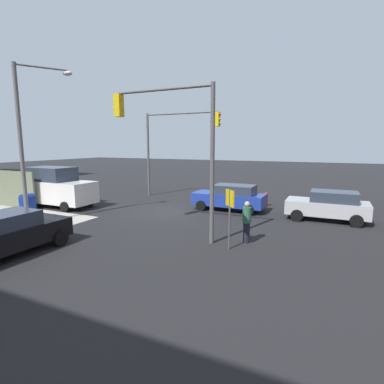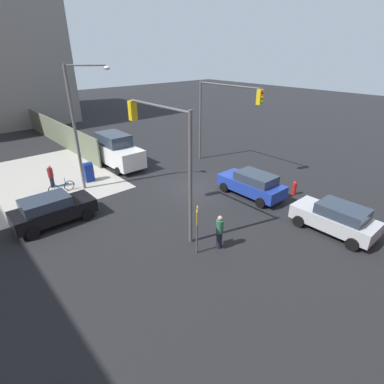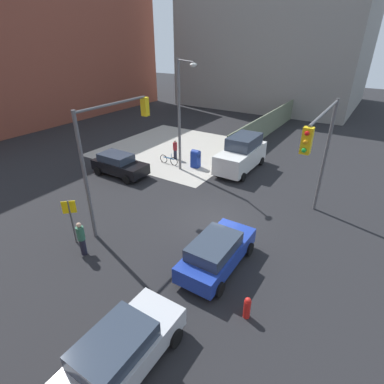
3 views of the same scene
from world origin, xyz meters
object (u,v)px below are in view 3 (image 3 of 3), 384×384
Objects in this scene: smokestack at (129,48)px; mailbox_blue at (196,158)px; fire_hydrant at (247,307)px; traffic_signal_nw_corner at (111,142)px; pedestrian_waiting at (175,149)px; sedan_blue at (217,252)px; van_white_delivery at (242,154)px; sedan_silver at (122,350)px; bicycle_leaning_on_fence at (169,160)px; street_lamp_corner at (181,109)px; pedestrian_crossing at (81,238)px; traffic_signal_se_corner at (321,146)px; hatchback_black at (119,164)px.

mailbox_blue is (-20.13, -25.00, -6.94)m from smokestack.
traffic_signal_nw_corner is at bearing 74.80° from fire_hydrant.
traffic_signal_nw_corner is 9.65m from mailbox_blue.
sedan_blue is at bearing 8.17° from pedestrian_waiting.
smokestack reaches higher than van_white_delivery.
bicycle_leaning_on_fence is (14.44, 8.93, -0.50)m from sedan_silver.
sedan_blue is at bearing -137.78° from street_lamp_corner.
smokestack is 38.72m from traffic_signal_nw_corner.
mailbox_blue is 0.81× the size of pedestrian_crossing.
street_lamp_corner is 8.51× the size of fire_hydrant.
sedan_blue is at bearing 154.50° from traffic_signal_se_corner.
smokestack is 1.93× the size of street_lamp_corner.
fire_hydrant is 0.54× the size of bicycle_leaning_on_fence.
mailbox_blue is at bearing 3.24° from traffic_signal_nw_corner.
bicycle_leaning_on_fence is at bearing -132.27° from smokestack.
street_lamp_corner reaches higher than bicycle_leaning_on_fence.
street_lamp_corner reaches higher than traffic_signal_nw_corner.
bicycle_leaning_on_fence is (-20.73, -22.80, -7.36)m from smokestack.
traffic_signal_nw_corner reaches higher than bicycle_leaning_on_fence.
traffic_signal_se_corner is 3.96× the size of pedestrian_waiting.
van_white_delivery is at bearing -1.36° from pedestrian_crossing.
street_lamp_corner is 4.72m from bicycle_leaning_on_fence.
hatchback_black is at bearing -139.35° from smokestack.
pedestrian_crossing is at bearing -18.96° from pedestrian_waiting.
smokestack is at bearing 40.65° from hatchback_black.
sedan_blue is (-0.57, -6.46, -3.75)m from traffic_signal_nw_corner.
van_white_delivery is at bearing -50.75° from hatchback_black.
van_white_delivery is (10.94, 3.76, 0.44)m from sedan_blue.
traffic_signal_nw_corner is 7.70m from street_lamp_corner.
sedan_silver reaches higher than fire_hydrant.
mailbox_blue is at bearing -128.84° from smokestack.
pedestrian_waiting reaches higher than sedan_blue.
sedan_blue is at bearing -114.85° from hatchback_black.
pedestrian_crossing is at bearing -145.89° from hatchback_black.
hatchback_black is 1.03× the size of sedan_silver.
street_lamp_corner is 5.59× the size of mailbox_blue.
mailbox_blue is 14.50m from fire_hydrant.
van_white_delivery is 3.29× the size of pedestrian_waiting.
fire_hydrant is at bearing -77.24° from pedestrian_crossing.
traffic_signal_nw_corner is at bearing 165.40° from van_white_delivery.
bicycle_leaning_on_fence is at bearing 31.75° from sedan_silver.
smokestack is 32.84m from mailbox_blue.
street_lamp_corner is at bearing 27.58° from sedan_silver.
fire_hydrant is 0.23× the size of sedan_silver.
pedestrian_crossing reaches higher than hatchback_black.
smokestack reaches higher than pedestrian_waiting.
mailbox_blue is at bearing 39.40° from fire_hydrant.
hatchback_black is at bearing 62.52° from fire_hydrant.
street_lamp_corner is at bearing 73.85° from traffic_signal_se_corner.
pedestrian_waiting is (0.60, 2.40, 0.09)m from mailbox_blue.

